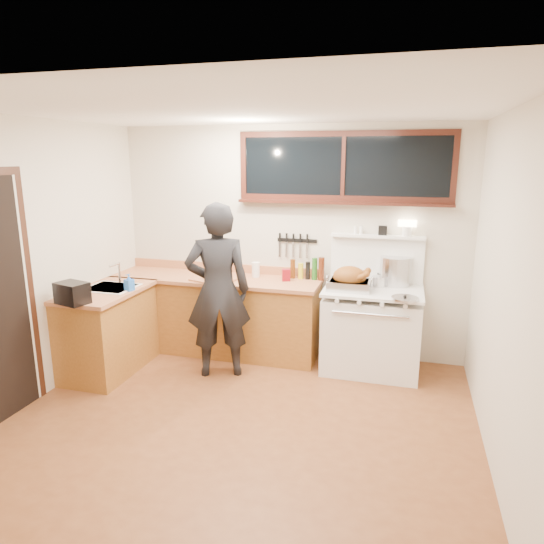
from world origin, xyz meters
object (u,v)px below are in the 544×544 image
(vintage_stove, at_px, (372,328))
(man, at_px, (218,291))
(roast_turkey, at_px, (350,280))
(cutting_board, at_px, (213,276))

(vintage_stove, bearing_deg, man, -160.40)
(vintage_stove, relative_size, roast_turkey, 3.35)
(roast_turkey, bearing_deg, vintage_stove, 21.29)
(vintage_stove, distance_m, man, 1.68)
(cutting_board, bearing_deg, vintage_stove, 4.25)
(man, relative_size, roast_turkey, 3.83)
(man, bearing_deg, roast_turkey, 19.28)
(vintage_stove, bearing_deg, cutting_board, -175.75)
(vintage_stove, distance_m, cutting_board, 1.82)
(man, relative_size, cutting_board, 3.49)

